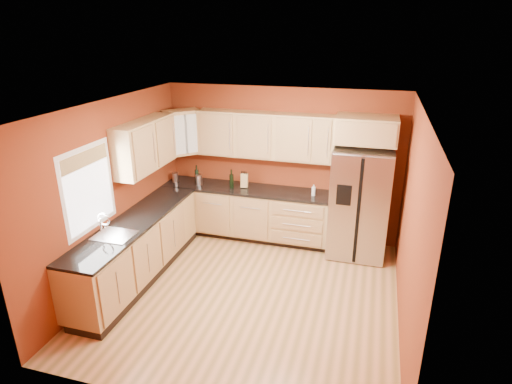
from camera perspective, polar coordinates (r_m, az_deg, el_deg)
floor at (r=6.14m, az=-1.00°, el=-13.44°), size 4.00×4.00×0.00m
ceiling at (r=5.14m, az=-1.19°, el=11.22°), size 4.00×4.00×0.00m
wall_back at (r=7.33m, az=3.48°, el=3.72°), size 4.00×0.04×2.60m
wall_front at (r=3.88m, az=-9.97°, el=-13.47°), size 4.00×0.04×2.60m
wall_left at (r=6.35m, az=-18.62°, el=-0.16°), size 0.04×4.00×2.60m
wall_right at (r=5.33m, az=20.01°, el=-4.41°), size 0.04×4.00×2.60m
base_cabinets_back at (r=7.49m, az=-1.28°, el=-2.88°), size 2.90×0.60×0.88m
base_cabinets_left at (r=6.54m, az=-15.55°, el=-7.46°), size 0.60×2.80×0.88m
countertop_back at (r=7.31m, az=-1.33°, el=0.38°), size 2.90×0.62×0.04m
countertop_left at (r=6.34m, az=-15.87°, el=-3.81°), size 0.62×2.80×0.04m
upper_cabinets_back at (r=7.09m, az=1.29°, el=7.56°), size 2.30×0.33×0.75m
upper_cabinets_left at (r=6.69m, az=-14.54°, el=6.06°), size 0.33×1.35×0.75m
corner_upper_cabinet at (r=7.42m, az=-9.81°, el=7.86°), size 0.67×0.67×0.75m
over_fridge_cabinet at (r=6.70m, az=14.50°, el=8.07°), size 0.92×0.60×0.40m
refrigerator at (r=6.97m, az=13.61°, el=-1.39°), size 0.90×0.75×1.78m
window at (r=5.88m, az=-21.40°, el=0.41°), size 0.03×0.90×1.00m
sink_faucet at (r=5.89m, az=-18.52°, el=-4.23°), size 0.50×0.42×0.30m
canister_left at (r=7.71m, az=-10.71°, el=1.94°), size 0.13×0.13×0.17m
canister_right at (r=7.49m, az=-7.62°, el=1.60°), size 0.15×0.15×0.18m
wine_bottle_a at (r=7.28m, az=-3.29°, el=1.78°), size 0.08×0.08×0.32m
wine_bottle_b at (r=7.60m, az=-7.90°, el=2.42°), size 0.08×0.08×0.31m
knife_block at (r=7.32m, az=-1.55°, el=1.56°), size 0.14×0.13×0.24m
soap_dispenser at (r=7.01m, az=7.68°, el=0.25°), size 0.06×0.06×0.18m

